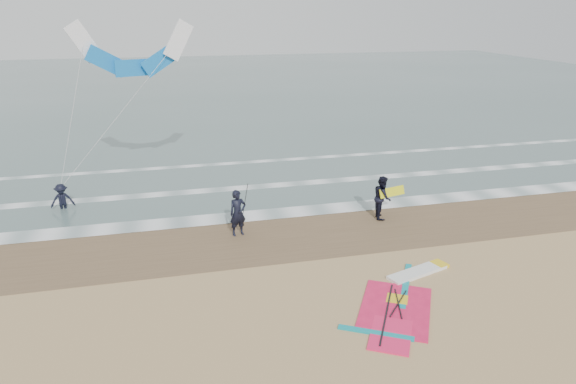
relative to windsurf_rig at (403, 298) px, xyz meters
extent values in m
plane|color=tan|center=(-1.45, -0.29, -0.03)|extent=(120.00, 120.00, 0.00)
cube|color=#47605E|center=(-1.45, 47.71, -0.02)|extent=(120.00, 80.00, 0.02)
cube|color=brown|center=(-1.45, 5.71, -0.03)|extent=(120.00, 5.00, 0.01)
cube|color=white|center=(-1.45, 7.91, 0.00)|extent=(120.00, 1.20, 0.02)
cube|color=white|center=(-1.45, 11.71, 0.00)|extent=(120.00, 0.70, 0.02)
cube|color=white|center=(-1.45, 16.21, 0.00)|extent=(120.00, 0.50, 0.01)
cube|color=white|center=(1.20, 1.41, 0.02)|extent=(2.42, 1.28, 0.11)
cube|color=yellow|center=(2.23, 1.74, 0.03)|extent=(0.58, 0.67, 0.12)
cube|color=#F61F54|center=(-0.50, -0.47, -0.01)|extent=(3.30, 3.64, 0.04)
cube|color=#F61F54|center=(-1.20, -1.70, -0.01)|extent=(1.82, 2.03, 0.04)
cube|color=#0C8C99|center=(0.44, 0.75, -0.01)|extent=(1.68, 2.71, 0.05)
cube|color=#0C8C99|center=(-1.58, -1.51, -0.01)|extent=(1.98, 1.26, 0.05)
cube|color=yellow|center=(-0.21, 0.00, -0.01)|extent=(0.85, 0.82, 0.05)
cylinder|color=black|center=(-0.87, -0.66, 0.01)|extent=(1.74, 2.96, 0.06)
cylinder|color=black|center=(-0.31, -0.28, 0.03)|extent=(1.16, 1.28, 0.04)
cylinder|color=black|center=(-0.31, -0.28, 0.03)|extent=(0.56, 1.62, 0.04)
imported|color=black|center=(-4.38, 6.11, 0.92)|extent=(0.79, 0.61, 1.91)
imported|color=black|center=(2.00, 6.43, 0.92)|extent=(0.92, 1.07, 1.91)
imported|color=black|center=(-11.79, 10.75, 0.76)|extent=(1.10, 0.73, 1.58)
cylinder|color=black|center=(-4.08, 6.11, 1.37)|extent=(0.17, 0.86, 1.82)
cube|color=yellow|center=(2.40, 6.33, 1.18)|extent=(1.30, 0.51, 0.39)
cube|color=white|center=(-10.30, 13.12, 7.23)|extent=(1.56, 0.55, 1.98)
cube|color=blue|center=(-9.39, 13.12, 6.32)|extent=(1.92, 0.66, 1.60)
cube|color=blue|center=(-8.15, 13.12, 5.99)|extent=(1.78, 0.62, 0.78)
cube|color=blue|center=(-6.92, 13.12, 6.32)|extent=(1.92, 0.66, 1.60)
cube|color=white|center=(-6.01, 13.12, 7.23)|extent=(1.56, 0.55, 1.98)
cylinder|color=beige|center=(-11.05, 11.94, 4.11)|extent=(1.52, 2.39, 6.25)
cylinder|color=beige|center=(-8.90, 11.94, 4.11)|extent=(5.80, 2.39, 6.25)
camera|label=1|loc=(-6.92, -12.94, 8.74)|focal=32.00mm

